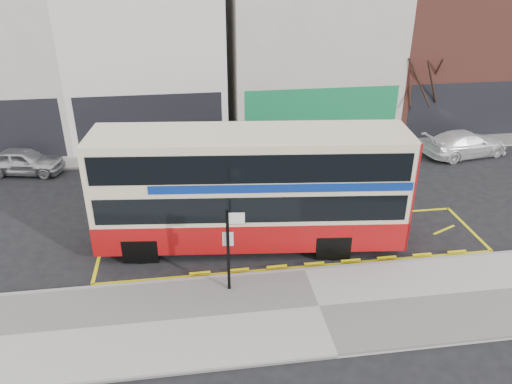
{
  "coord_description": "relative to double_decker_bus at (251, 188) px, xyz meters",
  "views": [
    {
      "loc": [
        -3.56,
        -13.83,
        9.97
      ],
      "look_at": [
        -1.32,
        2.0,
        1.96
      ],
      "focal_mm": 35.0,
      "sensor_mm": 36.0,
      "label": 1
    }
  ],
  "objects": [
    {
      "name": "ground",
      "position": [
        1.52,
        -1.72,
        -2.27
      ],
      "size": [
        120.0,
        120.0,
        0.0
      ],
      "primitive_type": "plane",
      "color": "black",
      "rests_on": "ground"
    },
    {
      "name": "pavement",
      "position": [
        1.52,
        -4.02,
        -2.2
      ],
      "size": [
        40.0,
        4.0,
        0.15
      ],
      "primitive_type": "cube",
      "color": "#A5A29D",
      "rests_on": "ground"
    },
    {
      "name": "kerb",
      "position": [
        1.52,
        -2.1,
        -2.2
      ],
      "size": [
        40.0,
        0.15,
        0.15
      ],
      "primitive_type": "cube",
      "color": "gray",
      "rests_on": "ground"
    },
    {
      "name": "far_pavement",
      "position": [
        1.52,
        9.28,
        -2.2
      ],
      "size": [
        50.0,
        3.0,
        0.15
      ],
      "primitive_type": "cube",
      "color": "#A5A29D",
      "rests_on": "ground"
    },
    {
      "name": "road_markings",
      "position": [
        1.52,
        -0.12,
        -2.27
      ],
      "size": [
        14.0,
        3.4,
        0.01
      ],
      "primitive_type": null,
      "color": "yellow",
      "rests_on": "ground"
    },
    {
      "name": "terrace_left",
      "position": [
        -3.98,
        13.26,
        3.05
      ],
      "size": [
        8.0,
        8.01,
        11.8
      ],
      "color": "silver",
      "rests_on": "ground"
    },
    {
      "name": "terrace_green_shop",
      "position": [
        5.02,
        13.26,
        2.8
      ],
      "size": [
        9.0,
        8.01,
        11.3
      ],
      "color": "beige",
      "rests_on": "ground"
    },
    {
      "name": "terrace_right",
      "position": [
        14.02,
        13.26,
        2.3
      ],
      "size": [
        9.0,
        8.01,
        10.3
      ],
      "color": "brown",
      "rests_on": "ground"
    },
    {
      "name": "double_decker_bus",
      "position": [
        0.0,
        0.0,
        0.0
      ],
      "size": [
        11.02,
        3.63,
        4.32
      ],
      "rotation": [
        0.0,
        0.0,
        -0.11
      ],
      "color": "beige",
      "rests_on": "ground"
    },
    {
      "name": "bus_stop_post",
      "position": [
        -1.03,
        -2.78,
        -0.41
      ],
      "size": [
        0.7,
        0.17,
        2.83
      ],
      "rotation": [
        0.0,
        0.0,
        -0.11
      ],
      "color": "black",
      "rests_on": "pavement"
    },
    {
      "name": "car_silver",
      "position": [
        -9.95,
        7.73,
        -1.65
      ],
      "size": [
        3.88,
        2.13,
        1.25
      ],
      "primitive_type": "imported",
      "rotation": [
        0.0,
        0.0,
        1.39
      ],
      "color": "silver",
      "rests_on": "ground"
    },
    {
      "name": "car_grey",
      "position": [
        1.82,
        6.98,
        -1.51
      ],
      "size": [
        4.66,
        1.71,
        1.52
      ],
      "primitive_type": "imported",
      "rotation": [
        0.0,
        0.0,
        1.59
      ],
      "color": "#45474D",
      "rests_on": "ground"
    },
    {
      "name": "car_white",
      "position": [
        12.1,
        6.87,
        -1.62
      ],
      "size": [
        4.75,
        2.61,
        1.3
      ],
      "primitive_type": "imported",
      "rotation": [
        0.0,
        0.0,
        1.75
      ],
      "color": "white",
      "rests_on": "ground"
    },
    {
      "name": "street_tree_right",
      "position": [
        10.41,
        9.49,
        1.77
      ],
      "size": [
        2.74,
        2.74,
        5.93
      ],
      "color": "black",
      "rests_on": "ground"
    }
  ]
}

